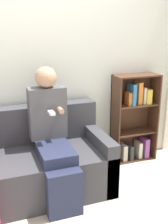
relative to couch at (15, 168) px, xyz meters
name	(u,v)px	position (x,y,z in m)	size (l,w,h in m)	color
ground_plane	(60,216)	(0.32, -0.51, -0.30)	(14.00, 14.00, 0.00)	beige
back_wall	(34,64)	(0.32, 0.44, 0.98)	(10.00, 0.06, 2.55)	silver
couch	(15,168)	(0.00, 0.00, 0.00)	(1.92, 0.82, 0.85)	#38383D
adult_seated	(52,133)	(0.37, -0.12, 0.37)	(0.38, 0.75, 1.30)	#232842
bookshelf	(134,120)	(1.54, 0.31, 0.24)	(0.56, 0.25, 1.11)	#4C2D1E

